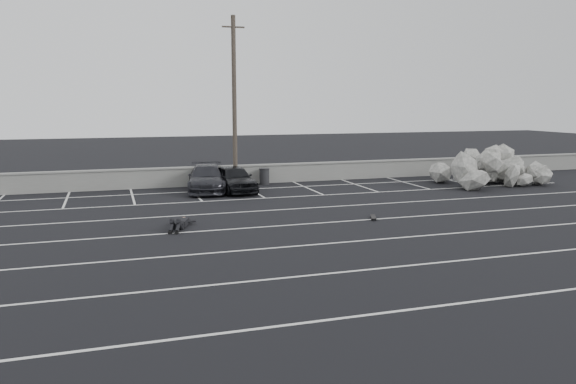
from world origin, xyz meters
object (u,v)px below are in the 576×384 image
object	(u,v)px
car_left	(234,179)
skateboard	(373,217)
utility_pole	(234,102)
trash_bin	(264,176)
riprap_pile	(494,174)
car_right	(207,178)
person	(181,220)

from	to	relation	value
car_left	skateboard	bearing A→B (deg)	-71.26
utility_pole	skateboard	bearing A→B (deg)	-72.23
car_left	trash_bin	bearing A→B (deg)	37.15
trash_bin	riprap_pile	world-z (taller)	riprap_pile
car_right	trash_bin	xyz separation A→B (m)	(3.44, 1.37, -0.21)
utility_pole	trash_bin	size ratio (longest dim) A/B	9.90
car_right	utility_pole	bearing A→B (deg)	44.01
skateboard	trash_bin	bearing A→B (deg)	121.45
car_right	skateboard	distance (m)	10.27
riprap_pile	car_left	bearing A→B (deg)	172.52
car_left	riprap_pile	distance (m)	14.40
car_right	skateboard	size ratio (longest dim) A/B	6.37
car_right	trash_bin	bearing A→B (deg)	31.30
riprap_pile	skateboard	xyz separation A→B (m)	(-10.54, -6.45, -0.52)
utility_pole	person	world-z (taller)	utility_pole
trash_bin	skateboard	bearing A→B (deg)	-81.24
utility_pole	skateboard	xyz separation A→B (m)	(3.25, -10.15, -4.48)
person	skateboard	size ratio (longest dim) A/B	3.66
trash_bin	person	xyz separation A→B (m)	(-5.75, -9.32, -0.21)
car_left	car_right	distance (m)	1.43
car_left	riprap_pile	size ratio (longest dim) A/B	0.61
car_left	utility_pole	size ratio (longest dim) A/B	0.44
person	utility_pole	bearing A→B (deg)	85.53
skateboard	car_right	bearing A→B (deg)	142.06
utility_pole	person	size ratio (longest dim) A/B	3.40
riprap_pile	trash_bin	bearing A→B (deg)	162.40
car_left	riprap_pile	bearing A→B (deg)	-12.90
car_right	utility_pole	distance (m)	4.44
car_right	utility_pole	world-z (taller)	utility_pole
car_right	person	bearing A→B (deg)	-96.58
riprap_pile	skateboard	bearing A→B (deg)	-148.52
utility_pole	car_right	bearing A→B (deg)	-145.60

